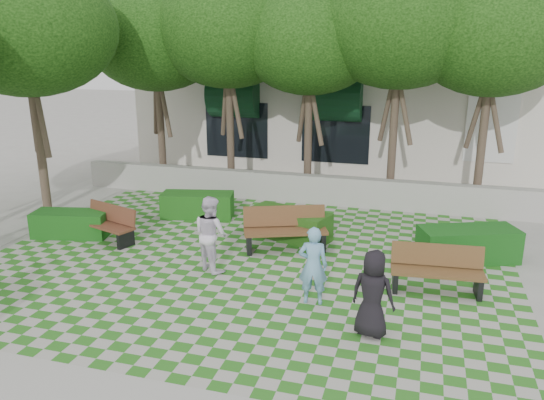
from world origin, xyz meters
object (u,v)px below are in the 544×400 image
(hedge_midleft, at_px, (198,205))
(person_blue, at_px, (313,266))
(hedge_west, at_px, (71,224))
(bench_east, at_px, (437,270))
(person_dark, at_px, (373,294))
(hedge_midright, at_px, (290,224))
(bench_west, at_px, (107,224))
(person_white, at_px, (211,234))
(hedge_east, at_px, (468,244))
(bench_mid, at_px, (285,230))

(hedge_midleft, height_order, person_blue, person_blue)
(hedge_midleft, xyz_separation_m, hedge_west, (-2.51, -2.46, -0.02))
(bench_east, distance_m, person_dark, 2.36)
(bench_east, bearing_deg, hedge_midright, 143.61)
(hedge_midleft, bearing_deg, bench_west, -119.83)
(hedge_midleft, height_order, person_dark, person_dark)
(hedge_midright, distance_m, person_white, 2.77)
(bench_east, xyz_separation_m, hedge_midleft, (-6.68, 3.22, -0.10))
(person_white, bearing_deg, person_blue, -168.84)
(hedge_east, xyz_separation_m, hedge_midright, (-4.36, 0.29, -0.02))
(bench_west, relative_size, person_blue, 1.18)
(person_white, bearing_deg, hedge_east, -126.51)
(bench_mid, distance_m, hedge_east, 4.30)
(bench_west, height_order, person_blue, person_blue)
(bench_west, relative_size, person_dark, 1.19)
(hedge_east, bearing_deg, hedge_midleft, 170.18)
(hedge_east, xyz_separation_m, hedge_midleft, (-7.40, 1.28, -0.03))
(bench_east, height_order, person_white, person_white)
(hedge_midright, distance_m, hedge_west, 5.74)
(hedge_midright, xyz_separation_m, hedge_west, (-5.55, -1.47, -0.03))
(hedge_east, bearing_deg, bench_east, -110.28)
(person_white, bearing_deg, hedge_midright, -83.35)
(bench_east, height_order, bench_mid, bench_mid)
(person_blue, height_order, person_white, person_white)
(person_dark, bearing_deg, hedge_east, -102.02)
(person_blue, bearing_deg, bench_west, -25.49)
(hedge_east, xyz_separation_m, person_dark, (-1.80, -4.01, 0.39))
(bench_mid, distance_m, hedge_midright, 0.84)
(bench_west, xyz_separation_m, hedge_midright, (4.45, 1.48, -0.07))
(bench_mid, relative_size, person_dark, 1.37)
(person_blue, bearing_deg, bench_mid, -71.44)
(hedge_midright, height_order, person_dark, person_dark)
(bench_mid, distance_m, hedge_west, 5.69)
(bench_mid, xyz_separation_m, person_blue, (1.24, -2.59, 0.27))
(person_blue, xyz_separation_m, person_white, (-2.50, 0.95, 0.07))
(bench_east, bearing_deg, hedge_east, 64.78)
(bench_east, distance_m, hedge_midleft, 7.42)
(bench_mid, height_order, hedge_midleft, bench_mid)
(hedge_midright, bearing_deg, person_dark, -59.29)
(bench_west, height_order, hedge_midright, bench_west)
(hedge_west, bearing_deg, person_white, -12.81)
(hedge_east, relative_size, hedge_midright, 1.05)
(bench_west, xyz_separation_m, hedge_east, (8.81, 1.19, -0.05))
(person_dark, bearing_deg, person_white, -14.12)
(person_white, bearing_deg, person_dark, -174.27)
(bench_mid, distance_m, person_blue, 2.88)
(hedge_west, height_order, person_dark, person_dark)
(hedge_midright, height_order, hedge_midleft, hedge_midright)
(hedge_west, bearing_deg, bench_east, -4.75)
(hedge_midleft, bearing_deg, hedge_west, -135.66)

